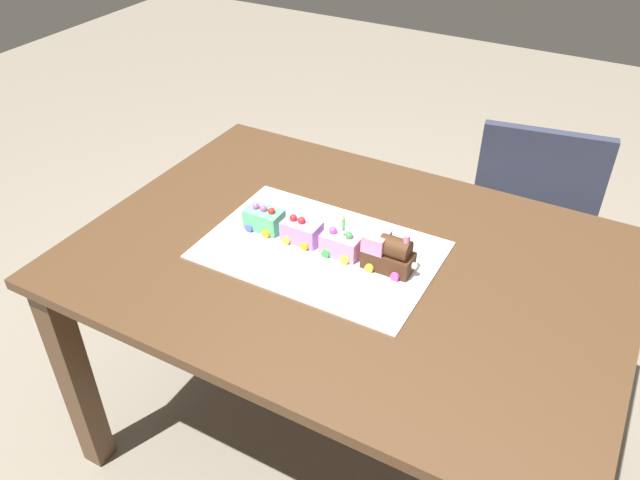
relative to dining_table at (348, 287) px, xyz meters
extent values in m
plane|color=gray|center=(0.00, 0.00, -0.63)|extent=(8.00, 8.00, 0.00)
cube|color=#4C331E|center=(0.00, 0.00, 0.09)|extent=(1.40, 1.00, 0.03)
cube|color=#4C331E|center=(-0.64, -0.44, -0.28)|extent=(0.07, 0.07, 0.71)
cube|color=#4C331E|center=(0.64, -0.44, -0.28)|extent=(0.07, 0.07, 0.71)
cube|color=#4C331E|center=(0.64, 0.44, -0.28)|extent=(0.07, 0.07, 0.71)
cube|color=#2D3347|center=(-0.30, -0.90, -0.19)|extent=(0.46, 0.46, 0.04)
cube|color=#2D3347|center=(-0.33, -0.72, 0.03)|extent=(0.40, 0.10, 0.40)
cube|color=#2D3347|center=(-0.44, -1.10, -0.42)|extent=(0.04, 0.04, 0.42)
cube|color=#2D3347|center=(-0.10, -1.04, -0.42)|extent=(0.04, 0.04, 0.42)
cube|color=#2D3347|center=(-0.49, -0.76, -0.42)|extent=(0.04, 0.04, 0.42)
cube|color=#2D3347|center=(-0.16, -0.70, -0.42)|extent=(0.04, 0.04, 0.42)
cube|color=silver|center=(0.08, 0.02, 0.11)|extent=(0.60, 0.40, 0.00)
cube|color=#472816|center=(-0.11, 0.01, 0.14)|extent=(0.12, 0.06, 0.05)
cylinder|color=#472816|center=(-0.13, 0.01, 0.18)|extent=(0.08, 0.05, 0.05)
cube|color=pink|center=(-0.08, 0.01, 0.18)|extent=(0.06, 0.06, 0.04)
cylinder|color=pink|center=(-0.15, 0.01, 0.21)|extent=(0.02, 0.02, 0.03)
sphere|color=#F4EFCC|center=(-0.18, 0.01, 0.14)|extent=(0.02, 0.02, 0.02)
cylinder|color=orange|center=(-0.14, -0.03, 0.12)|extent=(0.02, 0.01, 0.02)
cylinder|color=green|center=(-0.08, -0.03, 0.12)|extent=(0.02, 0.01, 0.02)
cylinder|color=#D84CB2|center=(-0.14, 0.04, 0.12)|extent=(0.02, 0.01, 0.02)
cylinder|color=yellow|center=(-0.08, 0.04, 0.12)|extent=(0.02, 0.01, 0.02)
cube|color=pink|center=(0.02, 0.01, 0.14)|extent=(0.10, 0.06, 0.06)
cylinder|color=#D84CB2|center=(-0.01, -0.03, 0.12)|extent=(0.02, 0.01, 0.02)
cylinder|color=red|center=(0.05, -0.03, 0.12)|extent=(0.02, 0.01, 0.02)
cylinder|color=yellow|center=(-0.01, 0.04, 0.12)|extent=(0.02, 0.01, 0.02)
cylinder|color=green|center=(0.05, 0.04, 0.12)|extent=(0.02, 0.01, 0.02)
sphere|color=green|center=(0.00, 0.01, 0.17)|extent=(0.02, 0.02, 0.02)
sphere|color=#D84CB2|center=(0.05, 0.01, 0.17)|extent=(0.02, 0.02, 0.02)
cube|color=#AD84E0|center=(0.14, 0.01, 0.14)|extent=(0.10, 0.06, 0.06)
cylinder|color=red|center=(0.11, -0.03, 0.12)|extent=(0.02, 0.01, 0.02)
cylinder|color=green|center=(0.17, -0.03, 0.12)|extent=(0.02, 0.01, 0.02)
cylinder|color=orange|center=(0.11, 0.04, 0.12)|extent=(0.02, 0.01, 0.02)
cylinder|color=yellow|center=(0.17, 0.04, 0.12)|extent=(0.02, 0.01, 0.02)
sphere|color=red|center=(0.14, 0.01, 0.17)|extent=(0.02, 0.02, 0.02)
sphere|color=red|center=(0.16, 0.01, 0.17)|extent=(0.02, 0.02, 0.02)
cube|color=#59CC7A|center=(0.26, 0.01, 0.14)|extent=(0.10, 0.06, 0.06)
cylinder|color=#D84CB2|center=(0.23, -0.03, 0.12)|extent=(0.02, 0.01, 0.02)
cylinder|color=#D84CB2|center=(0.28, -0.03, 0.12)|extent=(0.02, 0.01, 0.02)
cylinder|color=orange|center=(0.23, 0.04, 0.12)|extent=(0.02, 0.01, 0.02)
cylinder|color=#4C59D8|center=(0.28, 0.04, 0.12)|extent=(0.02, 0.01, 0.02)
sphere|color=red|center=(0.23, 0.01, 0.17)|extent=(0.02, 0.02, 0.02)
sphere|color=#D84CB2|center=(0.26, 0.01, 0.17)|extent=(0.02, 0.02, 0.02)
sphere|color=#D84CB2|center=(0.28, 0.01, 0.17)|extent=(0.02, 0.02, 0.02)
cylinder|color=#66D872|center=(0.02, 0.01, 0.20)|extent=(0.01, 0.01, 0.04)
cone|color=yellow|center=(0.02, 0.01, 0.23)|extent=(0.01, 0.01, 0.01)
camera|label=1|loc=(-0.56, 1.17, 1.10)|focal=35.46mm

